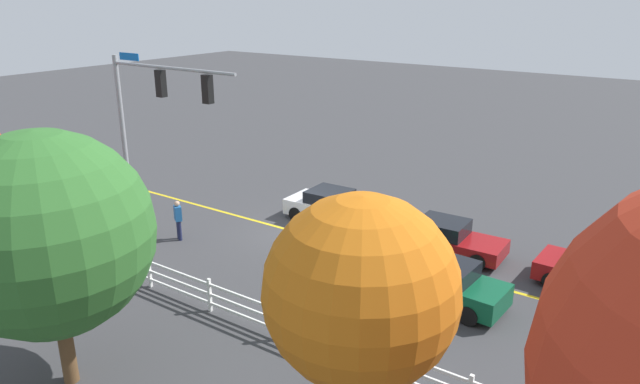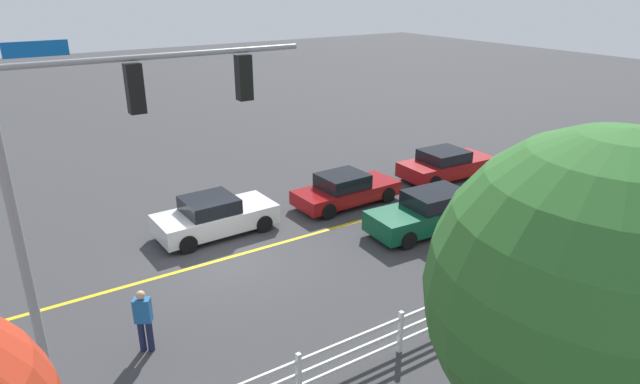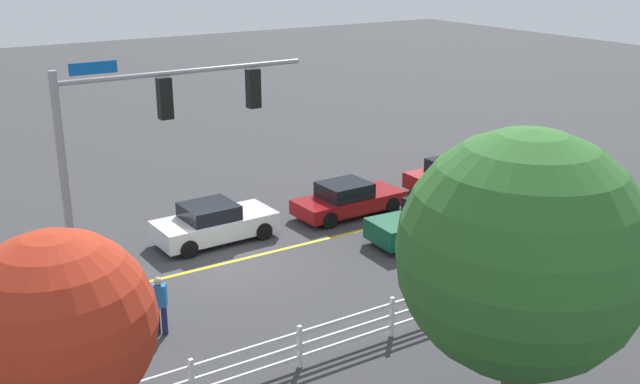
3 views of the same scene
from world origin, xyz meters
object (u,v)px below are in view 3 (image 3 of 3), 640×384
(pedestrian, at_px, (160,303))
(tree_1, at_px, (522,254))
(car_3, at_px, (457,175))
(car_1, at_px, (214,223))
(tree_0, at_px, (59,328))
(car_2, at_px, (348,199))
(car_0, at_px, (434,220))

(pedestrian, xyz_separation_m, tree_1, (-4.72, 8.12, 3.27))
(car_3, bearing_deg, pedestrian, -159.54)
(car_1, relative_size, tree_0, 0.74)
(tree_0, bearing_deg, car_2, -140.40)
(car_3, bearing_deg, tree_0, -147.61)
(car_0, height_order, tree_0, tree_0)
(pedestrian, bearing_deg, car_0, 128.44)
(car_3, bearing_deg, tree_1, -126.75)
(car_2, distance_m, tree_0, 17.90)
(pedestrian, distance_m, tree_0, 7.96)
(car_1, bearing_deg, car_0, -32.43)
(tree_0, xyz_separation_m, tree_1, (-8.61, 1.97, 0.05))
(tree_1, bearing_deg, pedestrian, -59.86)
(car_1, bearing_deg, tree_0, -126.33)
(car_0, height_order, car_1, car_0)
(car_1, distance_m, car_2, 5.55)
(pedestrian, distance_m, tree_1, 9.95)
(car_0, height_order, pedestrian, pedestrian)
(tree_1, bearing_deg, car_0, -122.76)
(car_1, distance_m, tree_0, 14.44)
(car_1, bearing_deg, pedestrian, -128.97)
(car_3, height_order, tree_0, tree_0)
(car_1, height_order, car_2, car_1)
(car_1, height_order, tree_0, tree_0)
(car_3, height_order, tree_1, tree_1)
(tree_0, relative_size, tree_1, 0.86)
(car_1, distance_m, tree_1, 13.95)
(car_3, distance_m, tree_0, 22.57)
(car_0, bearing_deg, car_1, -27.69)
(car_0, height_order, car_3, car_0)
(car_1, height_order, tree_1, tree_1)
(car_1, xyz_separation_m, car_2, (-5.54, 0.32, -0.04))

